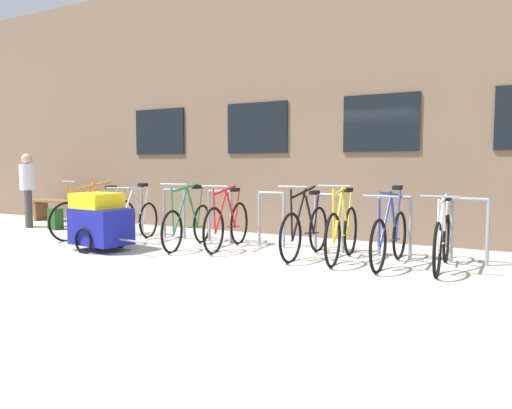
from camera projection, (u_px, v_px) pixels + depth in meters
name	position (u px, v px, depth m)	size (l,w,h in m)	color
ground_plane	(220.00, 269.00, 6.41)	(42.00, 42.00, 0.00)	#B2ADA0
storefront_building	(372.00, 115.00, 12.19)	(28.00, 7.36, 5.13)	#7A604C
bike_rack	(271.00, 214.00, 8.13)	(6.50, 0.05, 0.91)	gray
bicycle_yellow	(342.00, 232.00, 7.00)	(0.44, 1.72, 1.10)	black
bicycle_green	(188.00, 224.00, 8.11)	(0.48, 1.75, 1.08)	black
bicycle_silver	(134.00, 220.00, 8.70)	(0.51, 1.68, 1.03)	black
bicycle_blue	(390.00, 236.00, 6.67)	(0.44, 1.78, 1.07)	black
bicycle_white	(442.00, 240.00, 6.43)	(0.44, 1.76, 1.00)	black
bicycle_red	(227.00, 224.00, 7.99)	(0.44, 1.73, 1.05)	black
bicycle_black	(305.00, 230.00, 7.29)	(0.44, 1.75, 1.07)	black
bicycle_orange	(95.00, 217.00, 9.15)	(0.52, 1.76, 1.08)	black
bike_trailer	(100.00, 221.00, 7.79)	(1.48, 0.74, 0.92)	navy
wooden_bench	(61.00, 206.00, 11.63)	(1.83, 0.40, 0.51)	brown
person_by_bench	(28.00, 185.00, 10.63)	(0.33, 0.32, 1.58)	#3F3F42
backpack	(55.00, 219.00, 10.31)	(0.28, 0.20, 0.44)	#1E4C1E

